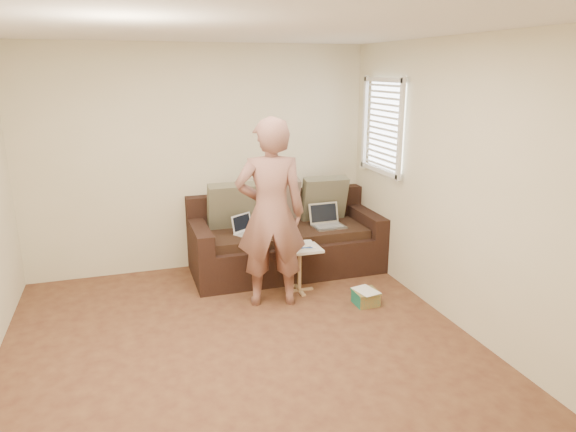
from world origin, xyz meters
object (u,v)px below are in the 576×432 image
object	(u,v)px
laptop_silver	(329,227)
striped_box	(366,297)
sofa	(286,236)
laptop_white	(249,234)
side_table	(300,270)
drinking_glass	(280,242)
person	(271,213)

from	to	relation	value
laptop_silver	striped_box	xyz separation A→B (m)	(-0.01, -1.03, -0.44)
sofa	laptop_white	bearing A→B (deg)	-171.74
laptop_white	striped_box	xyz separation A→B (m)	(0.95, -1.08, -0.44)
sofa	striped_box	xyz separation A→B (m)	(0.48, -1.14, -0.35)
side_table	drinking_glass	xyz separation A→B (m)	(-0.19, 0.09, 0.31)
person	laptop_white	bearing A→B (deg)	-74.43
side_table	striped_box	size ratio (longest dim) A/B	2.03
sofa	drinking_glass	xyz separation A→B (m)	(-0.24, -0.53, 0.13)
side_table	striped_box	xyz separation A→B (m)	(0.53, -0.52, -0.17)
striped_box	side_table	bearing A→B (deg)	135.88
laptop_white	laptop_silver	bearing A→B (deg)	-35.66
laptop_white	drinking_glass	bearing A→B (deg)	-96.97
laptop_white	side_table	distance (m)	0.75
person	drinking_glass	xyz separation A→B (m)	(0.18, 0.27, -0.40)
laptop_silver	laptop_white	xyz separation A→B (m)	(-0.96, 0.04, 0.00)
laptop_white	person	bearing A→B (deg)	-119.05
sofa	drinking_glass	distance (m)	0.60
laptop_silver	laptop_white	bearing A→B (deg)	174.83
laptop_silver	side_table	bearing A→B (deg)	-139.14
side_table	person	bearing A→B (deg)	-154.17
laptop_white	striped_box	distance (m)	1.50
sofa	person	size ratio (longest dim) A/B	1.16
sofa	side_table	distance (m)	0.65
laptop_silver	drinking_glass	world-z (taller)	laptop_silver
sofa	side_table	size ratio (longest dim) A/B	4.48
sofa	person	distance (m)	1.04
laptop_silver	person	xyz separation A→B (m)	(-0.91, -0.69, 0.43)
person	side_table	size ratio (longest dim) A/B	3.87
laptop_white	person	size ratio (longest dim) A/B	0.15
laptop_white	side_table	world-z (taller)	laptop_white
person	side_table	world-z (taller)	person
person	drinking_glass	world-z (taller)	person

